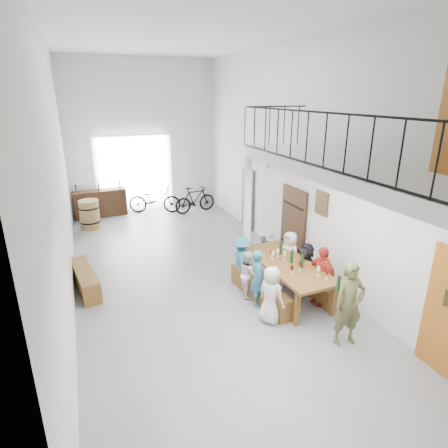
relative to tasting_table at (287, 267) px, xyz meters
name	(u,v)px	position (x,y,z in m)	size (l,w,h in m)	color
floor	(191,272)	(-1.63, 1.86, -0.71)	(12.00, 12.00, 0.00)	slate
room_walls	(187,127)	(-1.63, 1.86, 2.85)	(12.00, 12.00, 12.00)	silver
gateway_portal	(135,174)	(-2.03, 7.80, 0.69)	(2.80, 0.08, 2.80)	white
right_wall_decor	(333,216)	(1.07, -0.01, 1.04)	(0.07, 8.28, 5.07)	#8D4F16
balcony	(351,174)	(0.35, -1.27, 2.26)	(1.52, 5.62, 4.00)	silver
tasting_table	(287,267)	(0.00, 0.00, 0.00)	(1.09, 2.50, 0.79)	brown
bench_inner	(260,290)	(-0.62, 0.04, -0.47)	(0.32, 2.01, 0.46)	brown
bench_wall	(308,282)	(0.58, 0.00, -0.49)	(0.24, 1.87, 0.43)	brown
tableware	(292,259)	(0.05, -0.08, 0.21)	(0.63, 1.49, 0.35)	black
side_bench	(85,279)	(-4.13, 1.93, -0.46)	(0.38, 1.72, 0.48)	brown
oak_barrel	(90,214)	(-3.81, 6.23, -0.23)	(0.65, 0.65, 0.96)	olive
serving_counter	(100,203)	(-3.38, 7.51, -0.22)	(1.83, 0.51, 0.96)	#3B2211
counter_bottles	(98,186)	(-3.38, 7.51, 0.40)	(1.58, 0.23, 0.28)	black
guest_left_a	(271,295)	(-0.80, -0.76, -0.12)	(0.57, 0.37, 1.17)	silver
guest_left_b	(258,278)	(-0.74, -0.08, -0.09)	(0.45, 0.30, 1.23)	#24647A
guest_left_c	(249,274)	(-0.76, 0.32, -0.18)	(0.51, 0.40, 1.05)	silver
guest_left_d	(242,261)	(-0.70, 0.85, -0.12)	(0.76, 0.44, 1.17)	#24647A
guest_right_a	(321,275)	(0.52, -0.53, -0.06)	(0.76, 0.32, 1.29)	#B52B1F
guest_right_b	(305,267)	(0.51, 0.06, -0.13)	(1.06, 0.34, 1.15)	black
guest_right_c	(289,255)	(0.50, 0.74, -0.12)	(0.58, 0.38, 1.18)	silver
host_standing	(349,304)	(0.15, -1.84, 0.08)	(0.57, 0.38, 1.57)	brown
potted_plant	(266,241)	(0.82, 2.53, -0.47)	(0.43, 0.37, 0.48)	#1D541C
bicycle_near	(155,200)	(-1.45, 7.18, -0.20)	(0.67, 1.93, 1.01)	black
bicycle_far	(195,200)	(-0.03, 6.67, -0.21)	(0.46, 1.64, 0.98)	black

